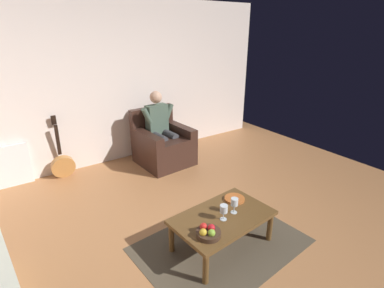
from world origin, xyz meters
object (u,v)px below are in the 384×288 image
person_seated (161,126)px  guitar (63,164)px  armchair (163,145)px  coffee_table (223,220)px  fruit_bowl (208,232)px  wine_glass_near (234,203)px  decorative_dish (235,199)px  wine_glass_far (224,210)px

person_seated → guitar: person_seated is taller
armchair → coffee_table: (0.52, 2.22, 0.01)m
armchair → coffee_table: 2.28m
person_seated → guitar: bearing=-17.4°
person_seated → fruit_bowl: 2.57m
wine_glass_near → armchair: bearing=-99.7°
coffee_table → decorative_dish: 0.35m
wine_glass_near → wine_glass_far: bearing=9.4°
decorative_dish → wine_glass_near: bearing=46.0°
armchair → guitar: (1.57, -0.42, -0.10)m
guitar → fruit_bowl: guitar is taller
person_seated → wine_glass_far: bearing=72.7°
wine_glass_far → decorative_dish: bearing=-148.7°
person_seated → coffee_table: bearing=73.3°
armchair → wine_glass_near: (0.38, 2.24, 0.18)m
wine_glass_far → decorative_dish: size_ratio=0.73×
coffee_table → wine_glass_near: size_ratio=6.28×
coffee_table → wine_glass_far: (0.04, 0.05, 0.17)m
fruit_bowl → decorative_dish: bearing=-152.9°
coffee_table → decorative_dish: decorative_dish is taller
fruit_bowl → coffee_table: bearing=-152.8°
wine_glass_near → fruit_bowl: size_ratio=0.73×
wine_glass_near → coffee_table: bearing=-10.0°
wine_glass_far → fruit_bowl: bearing=21.6°
armchair → guitar: bearing=-18.8°
armchair → fruit_bowl: 2.53m
coffee_table → fruit_bowl: 0.37m
armchair → wine_glass_near: armchair is taller
wine_glass_near → fruit_bowl: wine_glass_near is taller
guitar → wine_glass_far: 2.89m
wine_glass_near → decorative_dish: 0.28m
wine_glass_near → fruit_bowl: bearing=17.2°
armchair → wine_glass_far: bearing=72.4°
coffee_table → wine_glass_far: 0.18m
guitar → fruit_bowl: bearing=104.6°
guitar → decorative_dish: bearing=118.7°
person_seated → fruit_bowl: bearing=67.2°
person_seated → coffee_table: person_seated is taller
coffee_table → person_seated: bearing=-102.9°
coffee_table → guitar: (1.05, -2.64, -0.11)m
armchair → person_seated: size_ratio=0.75×
person_seated → decorative_dish: (0.21, 2.10, -0.27)m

